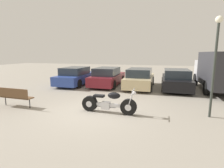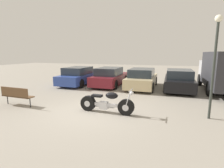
{
  "view_description": "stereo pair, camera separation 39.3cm",
  "coord_description": "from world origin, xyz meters",
  "px_view_note": "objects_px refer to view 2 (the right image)",
  "views": [
    {
      "loc": [
        2.62,
        -6.58,
        2.43
      ],
      "look_at": [
        0.18,
        2.02,
        0.85
      ],
      "focal_mm": 28.0,
      "sensor_mm": 36.0,
      "label": 1
    },
    {
      "loc": [
        3.0,
        -6.47,
        2.43
      ],
      "look_at": [
        0.18,
        2.02,
        0.85
      ],
      "focal_mm": 28.0,
      "sensor_mm": 36.0,
      "label": 2
    }
  ],
  "objects_px": {
    "lamp_post": "(215,53)",
    "parked_car_blue": "(79,76)",
    "parked_car_maroon": "(110,77)",
    "parked_car_champagne": "(142,79)",
    "parked_car_black": "(179,80)",
    "motorcycle": "(106,103)",
    "park_bench": "(16,94)"
  },
  "relations": [
    {
      "from": "parked_car_maroon",
      "to": "lamp_post",
      "type": "bearing_deg",
      "value": -42.55
    },
    {
      "from": "parked_car_blue",
      "to": "parked_car_black",
      "type": "height_order",
      "value": "same"
    },
    {
      "from": "parked_car_blue",
      "to": "parked_car_black",
      "type": "bearing_deg",
      "value": 1.68
    },
    {
      "from": "lamp_post",
      "to": "park_bench",
      "type": "bearing_deg",
      "value": -172.88
    },
    {
      "from": "motorcycle",
      "to": "park_bench",
      "type": "relative_size",
      "value": 1.41
    },
    {
      "from": "parked_car_maroon",
      "to": "parked_car_blue",
      "type": "bearing_deg",
      "value": -172.99
    },
    {
      "from": "parked_car_black",
      "to": "parked_car_blue",
      "type": "bearing_deg",
      "value": -178.32
    },
    {
      "from": "park_bench",
      "to": "parked_car_black",
      "type": "bearing_deg",
      "value": 40.49
    },
    {
      "from": "parked_car_black",
      "to": "park_bench",
      "type": "relative_size",
      "value": 2.63
    },
    {
      "from": "motorcycle",
      "to": "lamp_post",
      "type": "height_order",
      "value": "lamp_post"
    },
    {
      "from": "park_bench",
      "to": "lamp_post",
      "type": "xyz_separation_m",
      "value": [
        8.19,
        1.02,
        1.89
      ]
    },
    {
      "from": "park_bench",
      "to": "lamp_post",
      "type": "distance_m",
      "value": 8.47
    },
    {
      "from": "parked_car_maroon",
      "to": "parked_car_champagne",
      "type": "relative_size",
      "value": 1.0
    },
    {
      "from": "parked_car_champagne",
      "to": "lamp_post",
      "type": "xyz_separation_m",
      "value": [
        3.33,
        -5.17,
        1.78
      ]
    },
    {
      "from": "parked_car_champagne",
      "to": "lamp_post",
      "type": "height_order",
      "value": "lamp_post"
    },
    {
      "from": "parked_car_black",
      "to": "lamp_post",
      "type": "height_order",
      "value": "lamp_post"
    },
    {
      "from": "parked_car_blue",
      "to": "park_bench",
      "type": "xyz_separation_m",
      "value": [
        0.04,
        -6.03,
        -0.1
      ]
    },
    {
      "from": "park_bench",
      "to": "parked_car_champagne",
      "type": "bearing_deg",
      "value": 51.87
    },
    {
      "from": "parked_car_champagne",
      "to": "parked_car_black",
      "type": "relative_size",
      "value": 1.0
    },
    {
      "from": "parked_car_blue",
      "to": "parked_car_maroon",
      "type": "height_order",
      "value": "same"
    },
    {
      "from": "parked_car_maroon",
      "to": "parked_car_black",
      "type": "height_order",
      "value": "same"
    },
    {
      "from": "motorcycle",
      "to": "parked_car_maroon",
      "type": "height_order",
      "value": "parked_car_maroon"
    },
    {
      "from": "parked_car_blue",
      "to": "parked_car_maroon",
      "type": "xyz_separation_m",
      "value": [
        2.45,
        0.3,
        0.0
      ]
    },
    {
      "from": "parked_car_champagne",
      "to": "lamp_post",
      "type": "distance_m",
      "value": 6.4
    },
    {
      "from": "parked_car_blue",
      "to": "parked_car_champagne",
      "type": "distance_m",
      "value": 4.91
    },
    {
      "from": "parked_car_champagne",
      "to": "lamp_post",
      "type": "relative_size",
      "value": 1.16
    },
    {
      "from": "parked_car_blue",
      "to": "park_bench",
      "type": "distance_m",
      "value": 6.03
    },
    {
      "from": "parked_car_black",
      "to": "park_bench",
      "type": "distance_m",
      "value": 9.62
    },
    {
      "from": "motorcycle",
      "to": "park_bench",
      "type": "distance_m",
      "value": 4.29
    },
    {
      "from": "parked_car_maroon",
      "to": "park_bench",
      "type": "bearing_deg",
      "value": -110.86
    },
    {
      "from": "parked_car_maroon",
      "to": "park_bench",
      "type": "distance_m",
      "value": 6.77
    },
    {
      "from": "lamp_post",
      "to": "parked_car_blue",
      "type": "bearing_deg",
      "value": 148.7
    }
  ]
}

